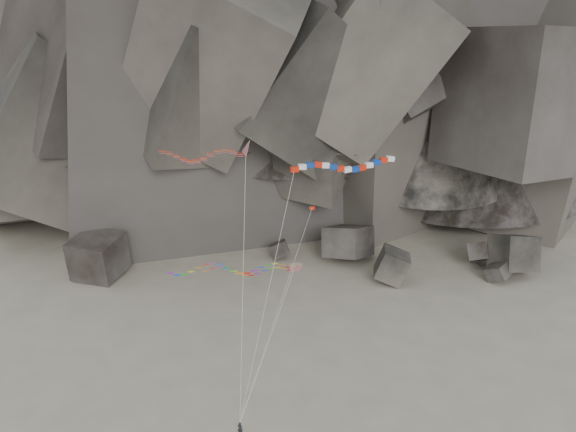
{
  "coord_description": "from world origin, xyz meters",
  "views": [
    {
      "loc": [
        5.5,
        -52.56,
        37.97
      ],
      "look_at": [
        3.75,
        6.0,
        18.4
      ],
      "focal_mm": 35.0,
      "sensor_mm": 36.0,
      "label": 1
    }
  ],
  "objects_px": {
    "kite_flyer": "(240,428)",
    "pennant_kite": "(295,258)",
    "parafoil_kite": "(228,269)",
    "delta_kite": "(197,154)",
    "banner_kite": "(343,167)"
  },
  "relations": [
    {
      "from": "kite_flyer",
      "to": "parafoil_kite",
      "type": "bearing_deg",
      "value": -60.31
    },
    {
      "from": "parafoil_kite",
      "to": "banner_kite",
      "type": "bearing_deg",
      "value": -5.04
    },
    {
      "from": "delta_kite",
      "to": "pennant_kite",
      "type": "distance_m",
      "value": 15.08
    },
    {
      "from": "kite_flyer",
      "to": "parafoil_kite",
      "type": "relative_size",
      "value": 0.12
    },
    {
      "from": "kite_flyer",
      "to": "banner_kite",
      "type": "relative_size",
      "value": 0.07
    },
    {
      "from": "kite_flyer",
      "to": "delta_kite",
      "type": "relative_size",
      "value": 0.07
    },
    {
      "from": "kite_flyer",
      "to": "pennant_kite",
      "type": "bearing_deg",
      "value": -111.85
    },
    {
      "from": "banner_kite",
      "to": "pennant_kite",
      "type": "height_order",
      "value": "banner_kite"
    },
    {
      "from": "parafoil_kite",
      "to": "pennant_kite",
      "type": "bearing_deg",
      "value": -20.57
    },
    {
      "from": "delta_kite",
      "to": "banner_kite",
      "type": "xyz_separation_m",
      "value": [
        15.1,
        -3.39,
        -0.4
      ]
    },
    {
      "from": "kite_flyer",
      "to": "delta_kite",
      "type": "height_order",
      "value": "delta_kite"
    },
    {
      "from": "pennant_kite",
      "to": "parafoil_kite",
      "type": "bearing_deg",
      "value": 157.35
    },
    {
      "from": "delta_kite",
      "to": "pennant_kite",
      "type": "height_order",
      "value": "delta_kite"
    },
    {
      "from": "pennant_kite",
      "to": "kite_flyer",
      "type": "bearing_deg",
      "value": -142.39
    },
    {
      "from": "delta_kite",
      "to": "parafoil_kite",
      "type": "relative_size",
      "value": 1.82
    }
  ]
}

